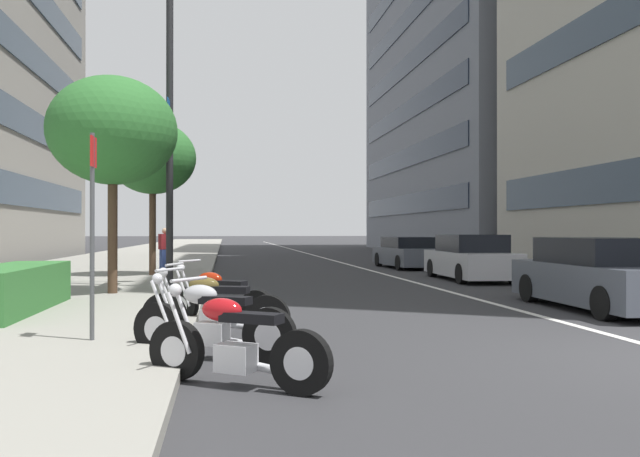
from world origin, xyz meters
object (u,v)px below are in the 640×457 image
Objects in this scene: street_tree_near_plaza_corner at (153,158)px; pedestrian_on_plaza at (165,250)px; car_far_down_avenue at (407,253)px; street_lamp_with_banners at (183,81)px; motorcycle_mid_row at (211,325)px; street_tree_mid_sidewalk at (113,131)px; parking_sign_by_curb at (92,216)px; car_lead_in_lane at (470,259)px; motorcycle_nearest_camera at (217,301)px; motorcycle_second_in_row at (213,311)px; motorcycle_under_tarp at (234,346)px; car_approaching_light at (601,275)px.

pedestrian_on_plaza is (1.73, -0.24, -3.05)m from street_tree_near_plaza_corner.
car_far_down_avenue is at bearing -63.60° from street_tree_near_plaza_corner.
street_lamp_with_banners reaches higher than street_tree_near_plaza_corner.
motorcycle_mid_row is 0.22× the size of street_lamp_with_banners.
parking_sign_by_curb is at bearing -172.68° from street_tree_mid_sidewalk.
motorcycle_nearest_camera is at bearing 140.41° from car_lead_in_lane.
motorcycle_second_in_row is 8.95m from street_lamp_with_banners.
motorcycle_under_tarp is at bearing 156.76° from car_far_down_avenue.
car_approaching_light is 10.96m from street_lamp_with_banners.
motorcycle_under_tarp is 0.36× the size of street_tree_near_plaza_corner.
street_tree_mid_sidewalk is (8.76, 2.66, 3.48)m from motorcycle_under_tarp.
street_lamp_with_banners is 5.12m from street_tree_near_plaza_corner.
street_tree_near_plaza_corner is at bearing -39.09° from pedestrian_on_plaza.
parking_sign_by_curb is 0.54× the size of street_tree_mid_sidewalk.
motorcycle_second_in_row is at bearing 152.92° from car_far_down_avenue.
car_lead_in_lane is at bearing -108.95° from motorcycle_second_in_row.
street_tree_near_plaza_corner reaches higher than car_lead_in_lane.
car_approaching_light is 7.80m from car_lead_in_lane.
pedestrian_on_plaza reaches higher than car_far_down_avenue.
motorcycle_nearest_camera is 2.91m from parking_sign_by_curb.
motorcycle_under_tarp is at bearing 126.39° from motorcycle_nearest_camera.
motorcycle_mid_row is at bearing 108.62° from motorcycle_second_in_row.
motorcycle_nearest_camera is at bearing -38.57° from parking_sign_by_curb.
car_approaching_light is 1.67× the size of parking_sign_by_curb.
car_far_down_avenue is 15.52m from street_tree_mid_sidewalk.
motorcycle_mid_row is 2.19m from parking_sign_by_curb.
street_lamp_with_banners is at bearing -45.96° from street_tree_mid_sidewalk.
car_approaching_light is at bearing 179.71° from car_lead_in_lane.
pedestrian_on_plaza reaches higher than motorcycle_second_in_row.
street_tree_near_plaza_corner is 3.52m from pedestrian_on_plaza.
car_approaching_light is 9.82m from parking_sign_by_curb.
car_far_down_avenue reaches higher than motorcycle_second_in_row.
motorcycle_under_tarp is 0.39× the size of car_far_down_avenue.
motorcycle_under_tarp and motorcycle_nearest_camera have the same top height.
street_tree_mid_sidewalk is at bearing 7.32° from parking_sign_by_curb.
motorcycle_mid_row is at bearing 122.44° from motorcycle_nearest_camera.
pedestrian_on_plaza reaches higher than car_approaching_light.
motorcycle_mid_row is 8.62m from car_approaching_light.
car_lead_in_lane is 6.78m from car_far_down_avenue.
parking_sign_by_curb is at bearing 110.41° from car_approaching_light.
car_lead_in_lane is 3.04× the size of pedestrian_on_plaza.
street_tree_near_plaza_corner reaches higher than car_far_down_avenue.
motorcycle_second_in_row is 7.26m from street_tree_mid_sidewalk.
street_lamp_with_banners is at bearing 110.50° from car_lead_in_lane.
car_far_down_avenue is 1.71× the size of parking_sign_by_curb.
motorcycle_under_tarp is 15.55m from street_tree_near_plaza_corner.
parking_sign_by_curb reaches higher than motorcycle_mid_row.
motorcycle_mid_row and motorcycle_second_in_row have the same top height.
car_far_down_avenue is at bearing 0.91° from car_approaching_light.
motorcycle_under_tarp is 16.82m from pedestrian_on_plaza.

